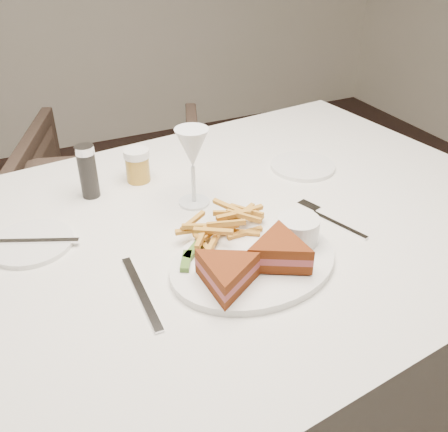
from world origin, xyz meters
name	(u,v)px	position (x,y,z in m)	size (l,w,h in m)	color
table	(215,352)	(0.26, 0.23, 0.38)	(1.41, 0.94, 0.75)	silver
chair_far	(119,193)	(0.27, 1.19, 0.33)	(0.65, 0.61, 0.67)	#423228
table_setting	(223,224)	(0.25, 0.17, 0.79)	(0.82, 0.58, 0.18)	white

